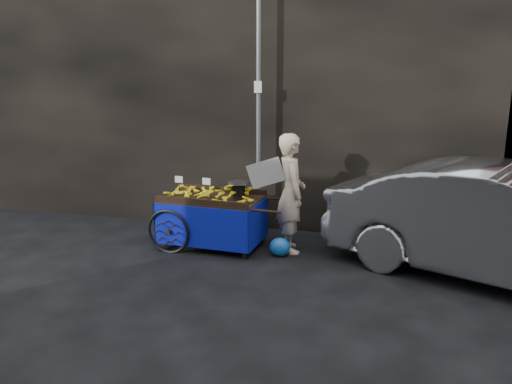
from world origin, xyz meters
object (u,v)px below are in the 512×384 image
(vendor, at_px, (291,193))
(plastic_bag, at_px, (280,247))
(banana_cart, at_px, (210,202))
(parked_car, at_px, (505,225))

(vendor, distance_m, plastic_bag, 0.81)
(banana_cart, relative_size, parked_car, 0.47)
(banana_cart, height_order, plastic_bag, banana_cart)
(plastic_bag, bearing_deg, banana_cart, 168.98)
(plastic_bag, bearing_deg, vendor, 70.44)
(banana_cart, bearing_deg, parked_car, -0.83)
(vendor, xyz_separation_m, plastic_bag, (-0.10, -0.28, -0.75))
(vendor, distance_m, parked_car, 2.87)
(banana_cart, xyz_separation_m, plastic_bag, (1.14, -0.22, -0.55))
(banana_cart, xyz_separation_m, parked_car, (4.07, -0.39, 0.05))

